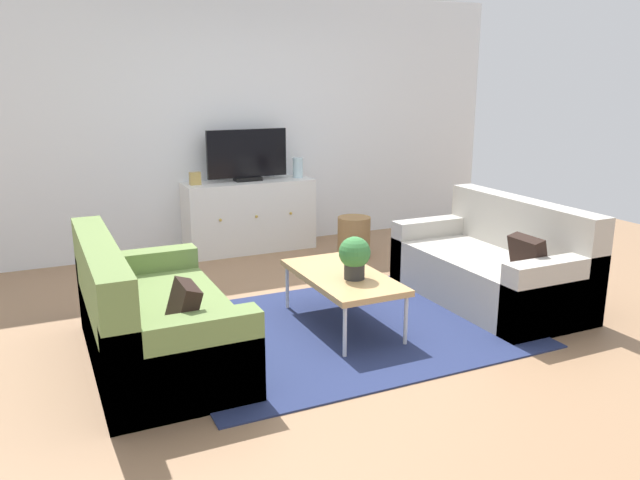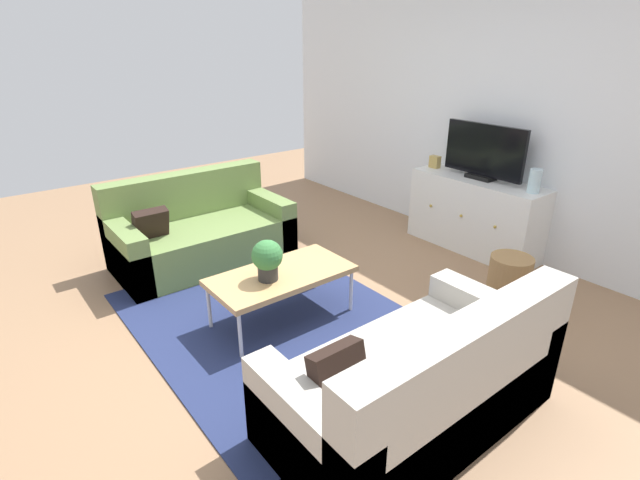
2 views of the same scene
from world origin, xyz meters
name	(u,v)px [view 1 (image 1 of 2)]	position (x,y,z in m)	size (l,w,h in m)	color
ground_plane	(337,322)	(0.00, 0.00, 0.00)	(10.00, 10.00, 0.00)	#997251
wall_back	(231,123)	(0.00, 2.55, 1.35)	(6.40, 0.12, 2.70)	white
area_rug	(346,328)	(0.00, -0.15, 0.01)	(2.50, 1.90, 0.01)	navy
couch_left_side	(146,323)	(-1.44, -0.10, 0.28)	(0.87, 1.66, 0.84)	olive
couch_right_side	(496,268)	(1.44, -0.10, 0.28)	(0.87, 1.66, 0.84)	#B2ADA3
coffee_table	(342,278)	(0.01, -0.08, 0.38)	(0.56, 1.09, 0.41)	tan
potted_plant	(355,256)	(0.03, -0.21, 0.58)	(0.23, 0.23, 0.31)	#2D2D2D
tv_console	(249,216)	(0.08, 2.27, 0.38)	(1.38, 0.47, 0.76)	white
flat_screen_tv	(247,156)	(0.08, 2.29, 1.03)	(0.87, 0.16, 0.54)	black
glass_vase	(298,168)	(0.65, 2.27, 0.87)	(0.11, 0.11, 0.22)	silver
mantel_clock	(195,178)	(-0.49, 2.27, 0.82)	(0.11, 0.07, 0.13)	tan
wicker_basket	(354,237)	(0.96, 1.53, 0.22)	(0.34, 0.34, 0.43)	#9E7547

